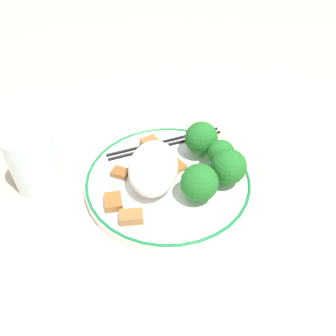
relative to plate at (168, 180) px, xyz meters
name	(u,v)px	position (x,y,z in m)	size (l,w,h in m)	color
ground_plane	(168,184)	(0.00, 0.00, -0.01)	(3.00, 3.00, 0.00)	#C6B28E
plate	(168,180)	(0.00, 0.00, 0.00)	(0.26, 0.26, 0.02)	white
rice_mound	(153,167)	(0.01, -0.02, 0.03)	(0.12, 0.08, 0.05)	white
broccoli_back_left	(199,183)	(0.04, 0.05, 0.04)	(0.06, 0.06, 0.06)	#7FB756
broccoli_back_center	(229,167)	(0.01, 0.09, 0.04)	(0.05, 0.05, 0.06)	#7FB756
broccoli_back_right	(221,154)	(-0.03, 0.08, 0.03)	(0.04, 0.04, 0.05)	#7FB756
broccoli_mid_left	(201,138)	(-0.06, 0.05, 0.04)	(0.06, 0.06, 0.06)	#7FB756
meat_near_front	(176,165)	(-0.02, 0.01, 0.01)	(0.04, 0.04, 0.01)	#995B28
meat_near_left	(152,145)	(-0.07, -0.03, 0.01)	(0.05, 0.05, 0.01)	#9E6633
meat_near_right	(113,202)	(0.06, -0.08, 0.01)	(0.04, 0.03, 0.01)	#995B28
meat_near_back	(120,173)	(0.00, -0.08, 0.01)	(0.03, 0.03, 0.01)	brown
meat_on_rice_edge	(131,217)	(0.09, -0.05, 0.01)	(0.03, 0.04, 0.01)	#9E6633
chopsticks	(166,143)	(-0.08, -0.01, 0.01)	(0.10, 0.20, 0.01)	black
drinking_glass	(33,160)	(0.01, -0.20, 0.04)	(0.07, 0.07, 0.10)	silver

